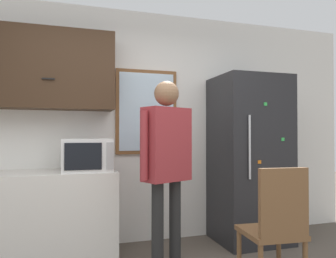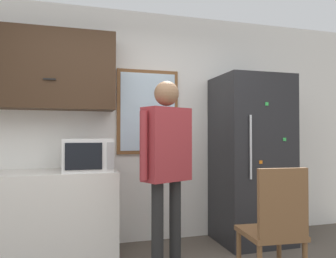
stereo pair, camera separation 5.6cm
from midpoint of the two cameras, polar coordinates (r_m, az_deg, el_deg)
back_wall at (r=3.85m, az=-6.76°, el=0.56°), size 6.00×0.06×2.70m
counter at (r=3.59m, az=-25.45°, el=-13.86°), size 2.03×0.64×0.88m
upper_cabinets at (r=3.71m, az=-24.88°, el=9.60°), size 2.03×0.35×0.83m
microwave at (r=3.37m, az=-13.36°, el=-4.42°), size 0.48×0.42×0.32m
person at (r=3.04m, az=0.26°, el=-4.29°), size 0.55×0.39×1.74m
refrigerator at (r=3.98m, az=14.64°, el=-5.05°), size 0.80×0.74×1.92m
chair at (r=2.77m, az=18.79°, el=-15.55°), size 0.46×0.46×1.00m
window at (r=3.87m, az=-3.13°, el=2.99°), size 0.73×0.05×0.99m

